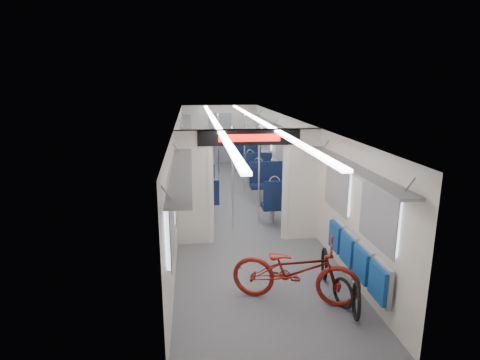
{
  "coord_description": "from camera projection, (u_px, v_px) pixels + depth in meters",
  "views": [
    {
      "loc": [
        -1.11,
        -9.73,
        3.22
      ],
      "look_at": [
        -0.09,
        -1.37,
        1.13
      ],
      "focal_mm": 30.0,
      "sensor_mm": 36.0,
      "label": 1
    }
  ],
  "objects": [
    {
      "name": "seat_bay_far_left",
      "position": [
        197.0,
        161.0,
        13.68
      ],
      "size": [
        0.95,
        2.24,
        1.15
      ],
      "color": "#0B1533",
      "rests_on": "ground"
    },
    {
      "name": "bike_hoop_c",
      "position": [
        324.0,
        265.0,
        6.65
      ],
      "size": [
        0.16,
        0.54,
        0.54
      ],
      "primitive_type": "torus",
      "rotation": [
        1.57,
        0.0,
        1.36
      ],
      "color": "black",
      "rests_on": "ground"
    },
    {
      "name": "stanchion_far_right",
      "position": [
        244.0,
        154.0,
        11.64
      ],
      "size": [
        0.05,
        0.05,
        2.3
      ],
      "primitive_type": "cylinder",
      "color": "silver",
      "rests_on": "ground"
    },
    {
      "name": "stanchion_near_right",
      "position": [
        259.0,
        177.0,
        8.81
      ],
      "size": [
        0.04,
        0.04,
        2.3
      ],
      "primitive_type": "cylinder",
      "color": "silver",
      "rests_on": "ground"
    },
    {
      "name": "seat_bay_near_right",
      "position": [
        274.0,
        188.0,
        10.12
      ],
      "size": [
        0.95,
        2.28,
        1.16
      ],
      "color": "#0B1533",
      "rests_on": "ground"
    },
    {
      "name": "flip_bench",
      "position": [
        356.0,
        257.0,
        6.18
      ],
      "size": [
        0.12,
        2.14,
        0.56
      ],
      "color": "gray",
      "rests_on": "carriage"
    },
    {
      "name": "seat_bay_near_left",
      "position": [
        200.0,
        188.0,
        10.33
      ],
      "size": [
        0.88,
        1.92,
        1.05
      ],
      "color": "#0B1533",
      "rests_on": "ground"
    },
    {
      "name": "stanchion_near_left",
      "position": [
        233.0,
        180.0,
        8.57
      ],
      "size": [
        0.04,
        0.04,
        2.3
      ],
      "primitive_type": "cylinder",
      "color": "silver",
      "rests_on": "ground"
    },
    {
      "name": "seat_bay_far_right",
      "position": [
        252.0,
        161.0,
        13.71
      ],
      "size": [
        0.93,
        2.15,
        1.12
      ],
      "color": "#0B1533",
      "rests_on": "ground"
    },
    {
      "name": "bike_hoop_b",
      "position": [
        343.0,
        295.0,
        5.81
      ],
      "size": [
        0.19,
        0.46,
        0.46
      ],
      "primitive_type": "torus",
      "rotation": [
        1.57,
        0.0,
        1.87
      ],
      "color": "black",
      "rests_on": "ground"
    },
    {
      "name": "bike_hoop_a",
      "position": [
        356.0,
        303.0,
        5.53
      ],
      "size": [
        0.18,
        0.53,
        0.54
      ],
      "primitive_type": "torus",
      "rotation": [
        1.57,
        0.0,
        1.32
      ],
      "color": "black",
      "rests_on": "ground"
    },
    {
      "name": "stanchion_far_left",
      "position": [
        219.0,
        153.0,
        11.72
      ],
      "size": [
        0.04,
        0.04,
        2.3
      ],
      "primitive_type": "cylinder",
      "color": "silver",
      "rests_on": "ground"
    },
    {
      "name": "bicycle",
      "position": [
        295.0,
        270.0,
        5.92
      ],
      "size": [
        2.01,
        1.28,
        1.0
      ],
      "primitive_type": "imported",
      "rotation": [
        0.0,
        0.0,
        1.22
      ],
      "color": "maroon",
      "rests_on": "ground"
    },
    {
      "name": "carriage",
      "position": [
        238.0,
        154.0,
        9.66
      ],
      "size": [
        12.0,
        12.02,
        2.31
      ],
      "color": "#515456",
      "rests_on": "ground"
    }
  ]
}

